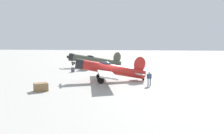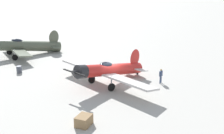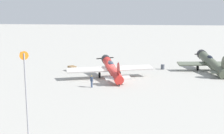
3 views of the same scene
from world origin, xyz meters
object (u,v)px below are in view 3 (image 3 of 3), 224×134
at_px(airplane_mid_apron, 211,63).
at_px(windsock_mast, 22,59).
at_px(airplane_foreground, 111,68).
at_px(ground_crew_mechanic, 92,80).
at_px(fuel_drum, 163,67).
at_px(equipment_crate, 72,68).

bearing_deg(airplane_mid_apron, windsock_mast, 140.20).
distance_m(airplane_foreground, windsock_mast, 23.17).
distance_m(ground_crew_mechanic, fuel_drum, 16.39).
relative_size(equipment_crate, windsock_mast, 0.23).
bearing_deg(windsock_mast, airplane_mid_apron, 60.44).
height_order(airplane_foreground, fuel_drum, airplane_foreground).
bearing_deg(fuel_drum, equipment_crate, -165.94).
bearing_deg(airplane_foreground, airplane_mid_apron, -85.48).
height_order(equipment_crate, fuel_drum, fuel_drum).
distance_m(airplane_foreground, fuel_drum, 11.25).
xyz_separation_m(airplane_foreground, equipment_crate, (-7.27, 4.76, -1.16)).
relative_size(airplane_mid_apron, windsock_mast, 1.72).
bearing_deg(airplane_foreground, equipment_crate, 34.53).
height_order(airplane_mid_apron, equipment_crate, airplane_mid_apron).
distance_m(ground_crew_mechanic, windsock_mast, 18.13).
height_order(ground_crew_mechanic, fuel_drum, ground_crew_mechanic).
xyz_separation_m(ground_crew_mechanic, fuel_drum, (9.01, 13.69, -0.54)).
bearing_deg(ground_crew_mechanic, windsock_mast, -127.87).
bearing_deg(windsock_mast, ground_crew_mechanic, 88.33).
bearing_deg(fuel_drum, windsock_mast, -107.06).
distance_m(equipment_crate, fuel_drum, 15.08).
relative_size(airplane_mid_apron, fuel_drum, 14.64).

